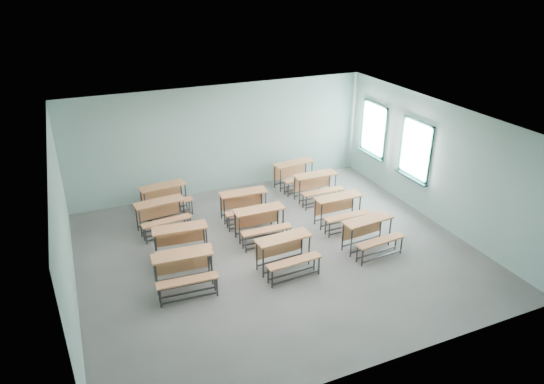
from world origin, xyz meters
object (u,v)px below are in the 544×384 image
(desk_unit_r1c2, at_px, (340,207))
(desk_unit_r1c1, at_px, (261,220))
(desk_unit_r0c0, at_px, (184,267))
(desk_unit_r3c0, at_px, (165,195))
(desk_unit_r2c2, at_px, (317,184))
(desk_unit_r1c0, at_px, (181,239))
(desk_unit_r0c1, at_px, (286,249))
(desk_unit_r0c2, at_px, (370,231))
(desk_unit_r2c0, at_px, (162,212))
(desk_unit_r2c1, at_px, (245,202))
(desk_unit_r3c2, at_px, (296,171))

(desk_unit_r1c2, bearing_deg, desk_unit_r1c1, 175.71)
(desk_unit_r1c2, bearing_deg, desk_unit_r0c0, -165.87)
(desk_unit_r1c1, height_order, desk_unit_r3c0, same)
(desk_unit_r2c2, height_order, desk_unit_r3c0, same)
(desk_unit_r0c0, xyz_separation_m, desk_unit_r1c0, (0.22, 1.14, 0.00))
(desk_unit_r0c1, height_order, desk_unit_r3c0, same)
(desk_unit_r0c0, bearing_deg, desk_unit_r0c2, 0.82)
(desk_unit_r1c0, relative_size, desk_unit_r1c2, 1.05)
(desk_unit_r2c0, bearing_deg, desk_unit_r0c0, -97.98)
(desk_unit_r1c2, xyz_separation_m, desk_unit_r2c0, (-4.33, 1.55, 0.00))
(desk_unit_r1c1, distance_m, desk_unit_r3c0, 3.01)
(desk_unit_r0c1, xyz_separation_m, desk_unit_r1c1, (0.01, 1.49, 0.00))
(desk_unit_r2c0, distance_m, desk_unit_r3c0, 1.00)
(desk_unit_r0c2, xyz_separation_m, desk_unit_r1c0, (-4.21, 1.37, 0.00))
(desk_unit_r0c2, distance_m, desk_unit_r2c2, 2.93)
(desk_unit_r1c1, xyz_separation_m, desk_unit_r2c0, (-2.17, 1.40, 0.00))
(desk_unit_r1c2, height_order, desk_unit_r2c0, same)
(desk_unit_r1c0, relative_size, desk_unit_r2c1, 1.03)
(desk_unit_r2c1, bearing_deg, desk_unit_r3c2, 35.35)
(desk_unit_r0c2, xyz_separation_m, desk_unit_r2c2, (0.14, 2.92, 0.00))
(desk_unit_r1c2, bearing_deg, desk_unit_r2c2, 84.08)
(desk_unit_r3c0, bearing_deg, desk_unit_r2c0, -113.90)
(desk_unit_r0c2, bearing_deg, desk_unit_r0c0, 172.11)
(desk_unit_r2c2, distance_m, desk_unit_r3c0, 4.30)
(desk_unit_r0c0, relative_size, desk_unit_r2c0, 0.98)
(desk_unit_r0c2, height_order, desk_unit_r2c2, same)
(desk_unit_r0c2, distance_m, desk_unit_r1c1, 2.66)
(desk_unit_r2c1, distance_m, desk_unit_r2c2, 2.36)
(desk_unit_r0c0, bearing_deg, desk_unit_r1c1, 33.56)
(desk_unit_r0c1, xyz_separation_m, desk_unit_r3c2, (2.16, 3.98, 0.00))
(desk_unit_r0c1, bearing_deg, desk_unit_r3c0, 112.56)
(desk_unit_r3c0, xyz_separation_m, desk_unit_r3c2, (4.03, 0.13, 0.00))
(desk_unit_r1c1, relative_size, desk_unit_r2c1, 0.98)
(desk_unit_r0c1, xyz_separation_m, desk_unit_r0c2, (2.19, -0.02, 0.00))
(desk_unit_r0c0, bearing_deg, desk_unit_r3c0, 87.99)
(desk_unit_r1c1, xyz_separation_m, desk_unit_r1c2, (2.16, -0.15, 0.00))
(desk_unit_r2c0, xyz_separation_m, desk_unit_r2c1, (2.14, -0.30, 0.00))
(desk_unit_r1c2, bearing_deg, desk_unit_r0c1, -148.61)
(desk_unit_r1c1, relative_size, desk_unit_r2c0, 0.95)
(desk_unit_r1c1, height_order, desk_unit_r2c1, same)
(desk_unit_r1c1, height_order, desk_unit_r1c2, same)
(desk_unit_r0c1, xyz_separation_m, desk_unit_r1c2, (2.18, 1.34, 0.00))
(desk_unit_r0c2, relative_size, desk_unit_r1c1, 1.04)
(desk_unit_r3c2, bearing_deg, desk_unit_r0c1, -126.26)
(desk_unit_r2c2, bearing_deg, desk_unit_r0c1, -128.23)
(desk_unit_r0c2, distance_m, desk_unit_r3c2, 4.00)
(desk_unit_r0c1, relative_size, desk_unit_r2c0, 0.97)
(desk_unit_r1c2, distance_m, desk_unit_r3c0, 4.76)
(desk_unit_r0c2, distance_m, desk_unit_r3c0, 5.61)
(desk_unit_r0c2, bearing_deg, desk_unit_r2c1, 125.21)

